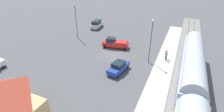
{
  "coord_description": "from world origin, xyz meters",
  "views": [
    {
      "loc": [
        -11.79,
        26.95,
        15.06
      ],
      "look_at": [
        -0.91,
        2.28,
        1.0
      ],
      "focal_mm": 26.77,
      "sensor_mm": 36.0,
      "label": 1
    }
  ],
  "objects_px": {
    "light_pole_near_platform": "(151,37)",
    "pickup_red": "(115,43)",
    "light_pole_lot_center": "(76,17)",
    "sedan_blue": "(118,67)",
    "pedestrian_on_platform": "(166,53)",
    "pedestrian_waiting_far": "(166,56)",
    "suv_silver": "(97,24)"
  },
  "relations": [
    {
      "from": "pedestrian_waiting_far",
      "to": "light_pole_lot_center",
      "type": "distance_m",
      "value": 22.23
    },
    {
      "from": "pickup_red",
      "to": "light_pole_lot_center",
      "type": "xyz_separation_m",
      "value": [
        10.66,
        -1.64,
        4.13
      ]
    },
    {
      "from": "pedestrian_on_platform",
      "to": "sedan_blue",
      "type": "bearing_deg",
      "value": 48.43
    },
    {
      "from": "pedestrian_waiting_far",
      "to": "sedan_blue",
      "type": "bearing_deg",
      "value": 44.31
    },
    {
      "from": "suv_silver",
      "to": "light_pole_near_platform",
      "type": "height_order",
      "value": "light_pole_near_platform"
    },
    {
      "from": "pedestrian_waiting_far",
      "to": "sedan_blue",
      "type": "xyz_separation_m",
      "value": [
        6.67,
        6.51,
        -0.4
      ]
    },
    {
      "from": "pickup_red",
      "to": "light_pole_near_platform",
      "type": "xyz_separation_m",
      "value": [
        -8.11,
        3.53,
        3.96
      ]
    },
    {
      "from": "pedestrian_on_platform",
      "to": "sedan_blue",
      "type": "distance_m",
      "value": 9.84
    },
    {
      "from": "pedestrian_on_platform",
      "to": "pickup_red",
      "type": "xyz_separation_m",
      "value": [
        10.77,
        -1.21,
        -0.25
      ]
    },
    {
      "from": "pickup_red",
      "to": "light_pole_lot_center",
      "type": "relative_size",
      "value": 0.68
    },
    {
      "from": "light_pole_near_platform",
      "to": "light_pole_lot_center",
      "type": "xyz_separation_m",
      "value": [
        18.77,
        -5.16,
        0.18
      ]
    },
    {
      "from": "pedestrian_on_platform",
      "to": "pedestrian_waiting_far",
      "type": "height_order",
      "value": "same"
    },
    {
      "from": "pickup_red",
      "to": "light_pole_near_platform",
      "type": "relative_size",
      "value": 0.71
    },
    {
      "from": "pedestrian_on_platform",
      "to": "light_pole_near_platform",
      "type": "xyz_separation_m",
      "value": [
        2.66,
        2.31,
        3.7
      ]
    },
    {
      "from": "sedan_blue",
      "to": "light_pole_lot_center",
      "type": "bearing_deg",
      "value": -34.38
    },
    {
      "from": "suv_silver",
      "to": "light_pole_lot_center",
      "type": "height_order",
      "value": "light_pole_lot_center"
    },
    {
      "from": "suv_silver",
      "to": "light_pole_near_platform",
      "type": "relative_size",
      "value": 0.64
    },
    {
      "from": "light_pole_near_platform",
      "to": "pickup_red",
      "type": "bearing_deg",
      "value": -23.5
    },
    {
      "from": "pedestrian_waiting_far",
      "to": "light_pole_near_platform",
      "type": "relative_size",
      "value": 0.22
    },
    {
      "from": "sedan_blue",
      "to": "light_pole_lot_center",
      "type": "distance_m",
      "value": 18.57
    },
    {
      "from": "pedestrian_on_platform",
      "to": "pickup_red",
      "type": "distance_m",
      "value": 10.84
    },
    {
      "from": "sedan_blue",
      "to": "pedestrian_on_platform",
      "type": "bearing_deg",
      "value": -131.57
    },
    {
      "from": "suv_silver",
      "to": "light_pole_near_platform",
      "type": "distance_m",
      "value": 23.1
    },
    {
      "from": "pickup_red",
      "to": "sedan_blue",
      "type": "xyz_separation_m",
      "value": [
        -4.25,
        8.57,
        -0.15
      ]
    },
    {
      "from": "pickup_red",
      "to": "light_pole_lot_center",
      "type": "bearing_deg",
      "value": -8.72
    },
    {
      "from": "pedestrian_on_platform",
      "to": "pickup_red",
      "type": "height_order",
      "value": "pickup_red"
    },
    {
      "from": "pedestrian_on_platform",
      "to": "pedestrian_waiting_far",
      "type": "xyz_separation_m",
      "value": [
        -0.15,
        0.84,
        0.0
      ]
    },
    {
      "from": "light_pole_near_platform",
      "to": "light_pole_lot_center",
      "type": "height_order",
      "value": "light_pole_lot_center"
    },
    {
      "from": "pedestrian_waiting_far",
      "to": "suv_silver",
      "type": "relative_size",
      "value": 0.34
    },
    {
      "from": "suv_silver",
      "to": "sedan_blue",
      "type": "relative_size",
      "value": 1.07
    },
    {
      "from": "suv_silver",
      "to": "light_pole_lot_center",
      "type": "distance_m",
      "value": 9.56
    },
    {
      "from": "pedestrian_waiting_far",
      "to": "pickup_red",
      "type": "relative_size",
      "value": 0.3
    }
  ]
}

